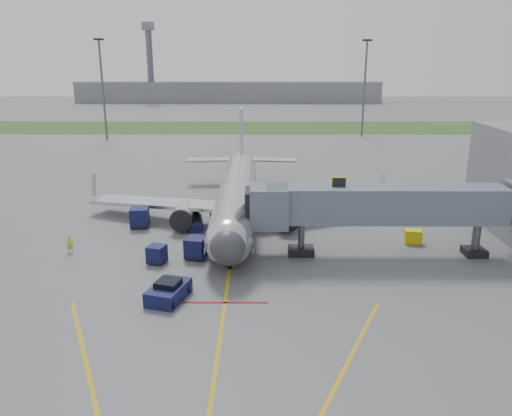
{
  "coord_description": "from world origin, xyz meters",
  "views": [
    {
      "loc": [
        2.38,
        -35.38,
        16.23
      ],
      "look_at": [
        2.08,
        8.42,
        3.2
      ],
      "focal_mm": 35.0,
      "sensor_mm": 36.0,
      "label": 1
    }
  ],
  "objects_px": {
    "pushback_tug": "(169,291)",
    "belt_loader": "(195,222)",
    "airliner": "(237,195)",
    "ramp_worker": "(70,244)"
  },
  "relations": [
    {
      "from": "pushback_tug",
      "to": "airliner",
      "type": "bearing_deg",
      "value": 77.95
    },
    {
      "from": "airliner",
      "to": "ramp_worker",
      "type": "bearing_deg",
      "value": -145.33
    },
    {
      "from": "ramp_worker",
      "to": "pushback_tug",
      "type": "bearing_deg",
      "value": -58.02
    },
    {
      "from": "airliner",
      "to": "belt_loader",
      "type": "relative_size",
      "value": 7.97
    },
    {
      "from": "pushback_tug",
      "to": "belt_loader",
      "type": "distance_m",
      "value": 15.79
    },
    {
      "from": "pushback_tug",
      "to": "belt_loader",
      "type": "height_order",
      "value": "belt_loader"
    },
    {
      "from": "airliner",
      "to": "pushback_tug",
      "type": "bearing_deg",
      "value": -102.05
    },
    {
      "from": "belt_loader",
      "to": "pushback_tug",
      "type": "bearing_deg",
      "value": -89.73
    },
    {
      "from": "pushback_tug",
      "to": "ramp_worker",
      "type": "relative_size",
      "value": 2.59
    },
    {
      "from": "airliner",
      "to": "belt_loader",
      "type": "distance_m",
      "value": 5.46
    }
  ]
}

